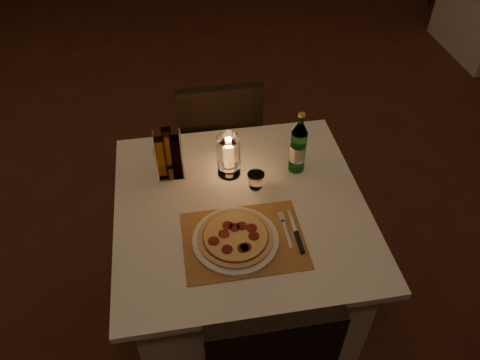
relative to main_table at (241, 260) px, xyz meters
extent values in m
cube|color=#4A2217|center=(-0.19, 0.63, -0.38)|extent=(8.00, 10.00, 0.02)
cube|color=white|center=(0.00, 0.00, -0.02)|extent=(0.88, 0.88, 0.71)
cube|color=white|center=(0.00, 0.00, 0.35)|extent=(1.00, 1.00, 0.03)
cube|color=black|center=(0.00, -0.62, 0.32)|extent=(0.42, 0.05, 0.42)
cube|color=black|center=(0.00, 0.80, 0.09)|extent=(0.42, 0.42, 0.05)
cube|color=black|center=(0.00, 0.61, 0.32)|extent=(0.42, 0.05, 0.42)
cylinder|color=black|center=(0.17, 0.97, -0.15)|extent=(0.03, 0.03, 0.44)
cylinder|color=black|center=(-0.17, 0.97, -0.15)|extent=(0.03, 0.03, 0.44)
cylinder|color=black|center=(0.17, 0.63, -0.15)|extent=(0.03, 0.03, 0.44)
cylinder|color=black|center=(-0.17, 0.63, -0.15)|extent=(0.03, 0.03, 0.44)
cube|color=#B0743D|center=(-0.02, -0.18, 0.37)|extent=(0.45, 0.34, 0.00)
cylinder|color=white|center=(-0.05, -0.18, 0.38)|extent=(0.32, 0.32, 0.01)
cylinder|color=#D8B77F|center=(-0.05, -0.18, 0.39)|extent=(0.28, 0.28, 0.01)
cylinder|color=maroon|center=(-0.05, -0.18, 0.40)|extent=(0.24, 0.24, 0.00)
cylinder|color=#EACC7F|center=(-0.05, -0.18, 0.40)|extent=(0.24, 0.24, 0.00)
cylinder|color=maroon|center=(0.01, -0.16, 0.40)|extent=(0.04, 0.04, 0.00)
cylinder|color=maroon|center=(-0.02, -0.14, 0.40)|extent=(0.04, 0.04, 0.00)
cylinder|color=maroon|center=(-0.05, -0.14, 0.40)|extent=(0.04, 0.04, 0.00)
cylinder|color=maroon|center=(-0.07, -0.13, 0.40)|extent=(0.04, 0.04, 0.00)
cylinder|color=maroon|center=(-0.09, -0.17, 0.40)|extent=(0.04, 0.04, 0.00)
cylinder|color=maroon|center=(-0.13, -0.20, 0.40)|extent=(0.04, 0.04, 0.00)
cylinder|color=maroon|center=(-0.09, -0.24, 0.40)|extent=(0.04, 0.04, 0.00)
cylinder|color=maroon|center=(-0.03, -0.24, 0.40)|extent=(0.04, 0.04, 0.00)
cylinder|color=maroon|center=(-0.02, -0.24, 0.40)|extent=(0.04, 0.04, 0.00)
cylinder|color=maroon|center=(0.02, -0.20, 0.40)|extent=(0.04, 0.04, 0.00)
cube|color=silver|center=(0.15, -0.18, 0.37)|extent=(0.01, 0.14, 0.00)
cube|color=silver|center=(0.15, -0.10, 0.37)|extent=(0.02, 0.05, 0.00)
cube|color=black|center=(0.18, -0.23, 0.38)|extent=(0.02, 0.10, 0.01)
cube|color=silver|center=(0.18, -0.12, 0.37)|extent=(0.01, 0.12, 0.00)
cylinder|color=#5FB16D|center=(0.27, 0.17, 0.46)|extent=(0.07, 0.07, 0.20)
cylinder|color=#5FB16D|center=(0.27, 0.17, 0.63)|extent=(0.02, 0.02, 0.04)
cylinder|color=gold|center=(0.27, 0.17, 0.65)|extent=(0.03, 0.03, 0.01)
cylinder|color=silver|center=(0.27, 0.17, 0.46)|extent=(0.07, 0.07, 0.07)
cylinder|color=white|center=(-0.02, 0.19, 0.37)|extent=(0.10, 0.10, 0.01)
cylinder|color=white|center=(-0.02, 0.19, 0.39)|extent=(0.02, 0.02, 0.04)
cylinder|color=white|center=(-0.02, 0.19, 0.49)|extent=(0.10, 0.10, 0.14)
cylinder|color=white|center=(-0.02, 0.19, 0.47)|extent=(0.03, 0.03, 0.11)
ellipsoid|color=orange|center=(-0.02, 0.19, 0.54)|extent=(0.02, 0.02, 0.03)
cube|color=white|center=(-0.26, 0.24, 0.37)|extent=(0.12, 0.12, 0.01)
cylinder|color=white|center=(-0.32, 0.19, 0.46)|extent=(0.01, 0.01, 0.18)
cylinder|color=white|center=(-0.21, 0.19, 0.46)|extent=(0.01, 0.01, 0.18)
cylinder|color=white|center=(-0.32, 0.30, 0.46)|extent=(0.01, 0.01, 0.18)
cylinder|color=white|center=(-0.21, 0.30, 0.46)|extent=(0.01, 0.01, 0.18)
cube|color=#BF8C33|center=(-0.29, 0.21, 0.47)|extent=(0.04, 0.04, 0.20)
cube|color=#3F1E14|center=(-0.23, 0.21, 0.47)|extent=(0.04, 0.04, 0.20)
cube|color=#BF8C33|center=(-0.26, 0.27, 0.47)|extent=(0.04, 0.04, 0.20)
camera|label=1|loc=(-0.21, -1.27, 1.73)|focal=35.00mm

